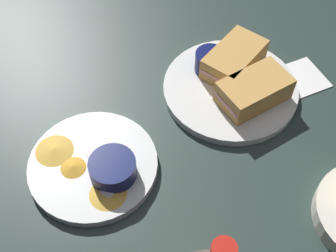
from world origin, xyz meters
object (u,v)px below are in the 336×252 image
(sandwich_half_near, at_px, (254,90))
(plate_chips_companion, at_px, (93,165))
(sandwich_half_far, at_px, (234,59))
(ramekin_dark_sauce, at_px, (210,61))
(ramekin_light_gravy, at_px, (113,168))
(spoon_by_gravy_ramekin, at_px, (104,183))
(plate_sandwich_main, at_px, (230,89))
(spoon_by_dark_ramekin, at_px, (220,86))

(sandwich_half_near, height_order, plate_chips_companion, sandwich_half_near)
(sandwich_half_far, bearing_deg, ramekin_dark_sauce, -4.51)
(ramekin_light_gravy, distance_m, spoon_by_gravy_ramekin, 0.03)
(plate_sandwich_main, xyz_separation_m, ramekin_light_gravy, (0.24, 0.16, 0.03))
(spoon_by_gravy_ramekin, bearing_deg, spoon_by_dark_ramekin, -144.02)
(spoon_by_dark_ramekin, bearing_deg, sandwich_half_near, 143.67)
(plate_sandwich_main, distance_m, sandwich_half_far, 0.06)
(plate_sandwich_main, height_order, plate_chips_companion, same)
(sandwich_half_near, height_order, spoon_by_gravy_ramekin, sandwich_half_near)
(plate_chips_companion, bearing_deg, spoon_by_dark_ramekin, -153.15)
(ramekin_light_gravy, bearing_deg, sandwich_half_far, -141.96)
(sandwich_half_near, relative_size, plate_chips_companion, 0.67)
(ramekin_dark_sauce, bearing_deg, sandwich_half_far, 175.49)
(spoon_by_dark_ramekin, height_order, spoon_by_gravy_ramekin, same)
(plate_chips_companion, height_order, spoon_by_gravy_ramekin, spoon_by_gravy_ramekin)
(sandwich_half_near, height_order, ramekin_dark_sauce, sandwich_half_near)
(plate_sandwich_main, xyz_separation_m, ramekin_dark_sauce, (0.03, -0.05, 0.03))
(plate_sandwich_main, xyz_separation_m, spoon_by_gravy_ramekin, (0.26, 0.17, 0.01))
(plate_sandwich_main, xyz_separation_m, sandwich_half_far, (-0.02, -0.05, 0.03))
(spoon_by_dark_ramekin, xyz_separation_m, plate_chips_companion, (0.26, 0.13, -0.01))
(plate_sandwich_main, height_order, spoon_by_dark_ramekin, spoon_by_dark_ramekin)
(sandwich_half_near, relative_size, spoon_by_dark_ramekin, 1.50)
(sandwich_half_near, distance_m, plate_chips_companion, 0.32)
(plate_chips_companion, bearing_deg, ramekin_dark_sauce, -143.88)
(ramekin_dark_sauce, distance_m, plate_chips_companion, 0.31)
(sandwich_half_far, height_order, spoon_by_dark_ramekin, sandwich_half_far)
(plate_sandwich_main, bearing_deg, ramekin_dark_sauce, -58.98)
(spoon_by_dark_ramekin, bearing_deg, ramekin_dark_sauce, -78.87)
(spoon_by_gravy_ramekin, bearing_deg, sandwich_half_near, -155.10)
(plate_sandwich_main, distance_m, spoon_by_gravy_ramekin, 0.31)
(sandwich_half_near, height_order, sandwich_half_far, same)
(plate_sandwich_main, relative_size, sandwich_half_near, 1.76)
(ramekin_dark_sauce, relative_size, plate_chips_companion, 0.27)
(spoon_by_dark_ramekin, bearing_deg, spoon_by_gravy_ramekin, 35.98)
(plate_chips_companion, relative_size, ramekin_light_gravy, 2.83)
(plate_sandwich_main, relative_size, spoon_by_gravy_ramekin, 2.67)
(sandwich_half_near, bearing_deg, plate_sandwich_main, -49.98)
(ramekin_dark_sauce, bearing_deg, spoon_by_dark_ramekin, 101.13)
(sandwich_half_far, bearing_deg, ramekin_light_gravy, 38.04)
(spoon_by_dark_ramekin, height_order, ramekin_light_gravy, ramekin_light_gravy)
(sandwich_half_near, bearing_deg, sandwich_half_far, -79.98)
(sandwich_half_near, relative_size, ramekin_light_gravy, 1.90)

